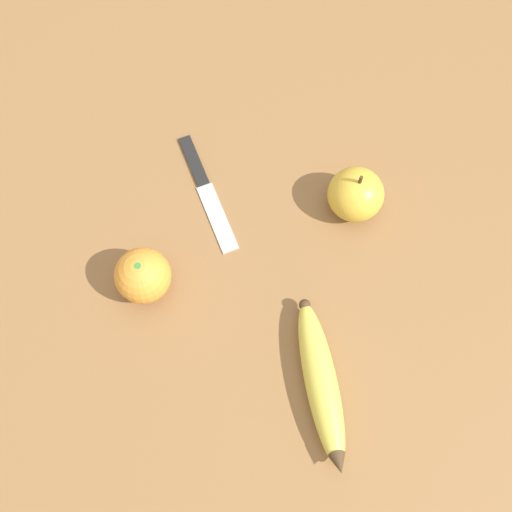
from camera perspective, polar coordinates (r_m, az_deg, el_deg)
The scene contains 5 objects.
ground_plane at distance 0.78m, azimuth 2.48°, elevation 1.66°, with size 3.00×3.00×0.00m, color olive.
banana at distance 0.71m, azimuth 6.23°, elevation -11.94°, with size 0.11×0.19×0.04m.
orange at distance 0.73m, azimuth -10.73°, elevation -1.84°, with size 0.07×0.07×0.07m.
apple at distance 0.78m, azimuth 9.47°, elevation 5.82°, with size 0.07×0.07×0.08m.
paring_knife at distance 0.81m, azimuth -4.88°, elevation 6.52°, with size 0.06×0.18×0.01m.
Camera 1 is at (0.20, 0.23, 0.71)m, focal length 42.00 mm.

